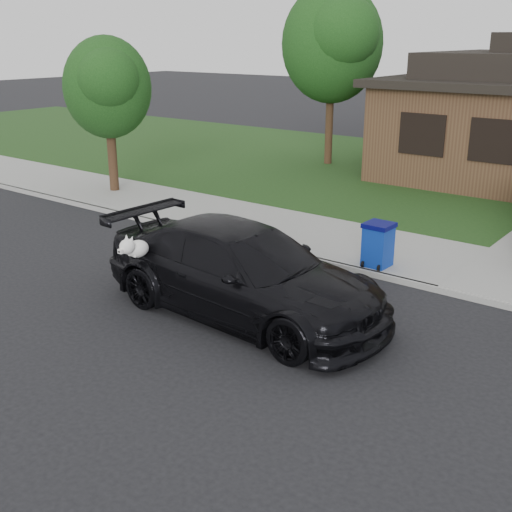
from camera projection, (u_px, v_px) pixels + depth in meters
The scene contains 8 objects.
ground at pixel (169, 303), 11.83m from camera, with size 120.00×120.00×0.00m, color black.
sidewalk at pixel (315, 236), 15.57m from camera, with size 60.00×3.00×0.12m, color gray.
curb at pixel (279, 252), 14.44m from camera, with size 60.00×0.12×0.12m, color gray.
lawn at pixel (442, 180), 21.58m from camera, with size 60.00×13.00×0.13m, color #193814.
sedan at pixel (243, 272), 11.09m from camera, with size 5.54×2.65×1.58m.
recycling_bin at pixel (378, 244), 13.24m from camera, with size 0.57×0.60×0.92m.
tree_0 at pixel (334, 42), 22.55m from camera, with size 3.78×3.60×6.34m.
tree_2 at pixel (108, 86), 18.85m from camera, with size 2.73×2.60×4.59m.
Camera 1 is at (7.90, -7.70, 4.66)m, focal length 45.00 mm.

